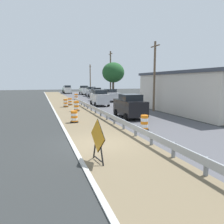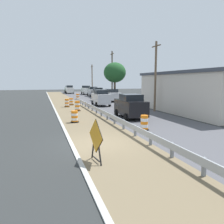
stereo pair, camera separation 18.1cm
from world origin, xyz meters
TOP-DOWN VIEW (x-y plane):
  - ground_plane at (0.00, 0.00)m, footprint 160.00×160.00m
  - median_dirt_strip at (0.84, 0.00)m, footprint 4.07×120.00m
  - far_lane_asphalt at (6.29, 0.00)m, footprint 6.83×120.00m
  - curb_near_edge at (-1.30, 0.00)m, footprint 0.20×120.00m
  - guardrail_median at (2.64, 2.93)m, footprint 0.18×42.31m
  - warning_sign_diamond at (-0.63, -2.58)m, footprint 0.24×1.45m
  - traffic_barrel_nearest at (3.96, 2.23)m, footprint 0.64×0.64m
  - traffic_barrel_close at (-0.21, 6.60)m, footprint 0.68×0.68m
  - traffic_barrel_mid at (1.10, 13.47)m, footprint 0.69×0.69m
  - traffic_barrel_far at (1.26, 20.06)m, footprint 0.70×0.70m
  - traffic_barrel_farther at (0.41, 17.82)m, footprint 0.69×0.69m
  - traffic_barrel_farthest at (3.59, 29.03)m, footprint 0.75×0.75m
  - car_lead_near_lane at (5.06, 18.01)m, footprint 2.09×4.11m
  - car_trailing_near_lane at (8.56, 23.75)m, footprint 2.04×4.79m
  - car_lead_far_lane at (5.05, 7.36)m, footprint 2.17×4.37m
  - car_mid_far_lane at (8.29, 36.99)m, footprint 2.18×4.82m
  - car_trailing_far_lane at (4.55, 49.35)m, footprint 2.13×4.36m
  - car_distant_a at (8.13, 44.04)m, footprint 2.03×4.62m
  - car_distant_b at (4.94, 54.76)m, footprint 2.16×4.32m
  - car_distant_c at (8.13, 31.74)m, footprint 2.01×4.04m
  - roadside_shop_near at (13.69, 8.61)m, footprint 7.64×14.28m
  - utility_pole_near at (9.38, 10.64)m, footprint 0.24×1.80m
  - utility_pole_mid at (9.68, 27.24)m, footprint 0.24×1.80m
  - utility_pole_far at (9.17, 41.60)m, footprint 0.24×1.80m
  - tree_roadside at (9.77, 25.95)m, footprint 3.91×3.91m

SIDE VIEW (x-z plane):
  - ground_plane at x=0.00m, z-range 0.00..0.00m
  - far_lane_asphalt at x=6.29m, z-range 0.00..0.00m
  - median_dirt_strip at x=0.84m, z-range 0.00..0.01m
  - curb_near_edge at x=-1.30m, z-range -0.05..0.06m
  - traffic_barrel_close at x=-0.21m, z-range -0.05..0.91m
  - traffic_barrel_far at x=1.26m, z-range -0.05..0.94m
  - traffic_barrel_farthest at x=3.59m, z-range -0.05..0.99m
  - traffic_barrel_nearest at x=3.96m, z-range -0.05..1.01m
  - traffic_barrel_farther at x=0.41m, z-range -0.05..1.01m
  - guardrail_median at x=2.64m, z-range 0.16..0.87m
  - traffic_barrel_mid at x=1.10m, z-range -0.05..1.09m
  - car_distant_b at x=4.94m, z-range 0.00..2.00m
  - warning_sign_diamond at x=-0.63m, z-range 0.10..1.96m
  - car_distant_c at x=8.13m, z-range 0.00..2.06m
  - car_trailing_near_lane at x=8.56m, z-range 0.00..2.07m
  - car_mid_far_lane at x=8.29m, z-range 0.00..2.13m
  - car_lead_far_lane at x=5.05m, z-range 0.00..2.19m
  - car_lead_near_lane at x=5.06m, z-range 0.00..2.20m
  - car_trailing_far_lane at x=4.55m, z-range 0.00..2.22m
  - car_distant_a at x=8.13m, z-range 0.00..2.23m
  - roadside_shop_near at x=13.69m, z-range 0.01..4.41m
  - utility_pole_far at x=9.17m, z-range 0.15..7.50m
  - utility_pole_near at x=9.38m, z-range 0.16..7.82m
  - utility_pole_mid at x=9.68m, z-range 0.16..8.88m
  - tree_roadside at x=9.77m, z-range 1.54..8.19m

